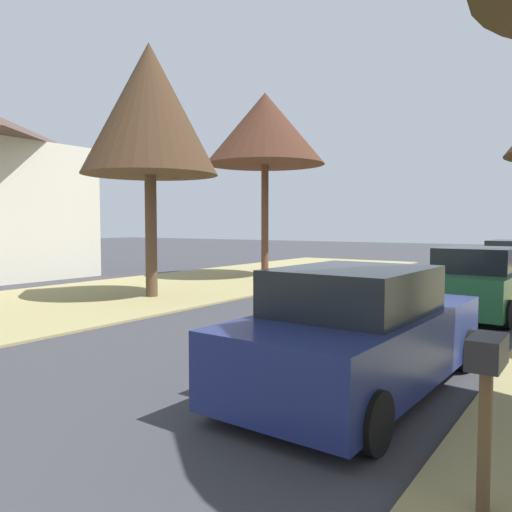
{
  "coord_description": "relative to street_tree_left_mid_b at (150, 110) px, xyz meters",
  "views": [
    {
      "loc": [
        4.8,
        2.12,
        2.1
      ],
      "look_at": [
        -0.01,
        9.11,
        1.58
      ],
      "focal_mm": 35.55,
      "sensor_mm": 36.0,
      "label": 1
    }
  ],
  "objects": [
    {
      "name": "curbside_mailbox",
      "position": [
        10.0,
        -6.38,
        -4.26
      ],
      "size": [
        0.22,
        0.44,
        1.27
      ],
      "color": "brown",
      "rests_on": "grass_verge_right"
    },
    {
      "name": "parked_sedan_navy",
      "position": [
        8.13,
        -4.23,
        -4.6
      ],
      "size": [
        2.06,
        4.45,
        1.57
      ],
      "color": "navy",
      "rests_on": "ground"
    },
    {
      "name": "parked_sedan_green",
      "position": [
        8.26,
        2.6,
        -4.6
      ],
      "size": [
        2.06,
        4.45,
        1.57
      ],
      "color": "#28663D",
      "rests_on": "ground"
    },
    {
      "name": "street_tree_left_far",
      "position": [
        -0.44,
        6.55,
        0.51
      ],
      "size": [
        4.69,
        4.69,
        7.2
      ],
      "color": "brown",
      "rests_on": "grass_verge_left"
    },
    {
      "name": "street_tree_left_mid_b",
      "position": [
        0.0,
        0.0,
        0.0
      ],
      "size": [
        3.82,
        3.82,
        7.14
      ],
      "color": "brown",
      "rests_on": "grass_verge_left"
    }
  ]
}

